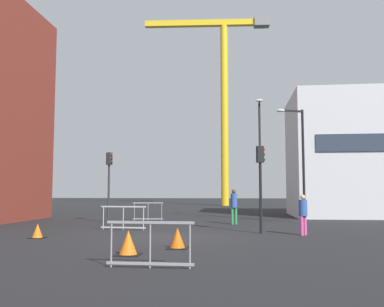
# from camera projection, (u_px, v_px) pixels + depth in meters

# --- Properties ---
(ground) EXTENTS (160.00, 160.00, 0.00)m
(ground) POSITION_uv_depth(u_px,v_px,m) (170.00, 237.00, 16.29)
(ground) COLOR black
(construction_crane) EXTENTS (15.14, 1.89, 22.68)m
(construction_crane) POSITION_uv_depth(u_px,v_px,m) (222.00, 82.00, 50.74)
(construction_crane) COLOR yellow
(construction_crane) RESTS_ON ground
(streetlamp_tall) EXTENTS (0.44, 1.74, 7.27)m
(streetlamp_tall) POSITION_uv_depth(u_px,v_px,m) (260.00, 150.00, 26.24)
(streetlamp_tall) COLOR #232326
(streetlamp_tall) RESTS_ON ground
(streetlamp_short) EXTENTS (1.52, 0.74, 6.25)m
(streetlamp_short) POSITION_uv_depth(u_px,v_px,m) (300.00, 155.00, 23.09)
(streetlamp_short) COLOR black
(streetlamp_short) RESTS_ON ground
(traffic_light_near) EXTENTS (0.39, 0.32, 3.92)m
(traffic_light_near) POSITION_uv_depth(u_px,v_px,m) (109.00, 175.00, 23.65)
(traffic_light_near) COLOR #2D2D30
(traffic_light_near) RESTS_ON ground
(traffic_light_crosswalk) EXTENTS (0.39, 0.31, 3.67)m
(traffic_light_crosswalk) POSITION_uv_depth(u_px,v_px,m) (260.00, 174.00, 17.83)
(traffic_light_crosswalk) COLOR black
(traffic_light_crosswalk) RESTS_ON ground
(pedestrian_walking) EXTENTS (0.34, 0.34, 1.86)m
(pedestrian_walking) POSITION_uv_depth(u_px,v_px,m) (234.00, 204.00, 22.40)
(pedestrian_walking) COLOR #2D844C
(pedestrian_walking) RESTS_ON ground
(pedestrian_waiting) EXTENTS (0.34, 0.34, 1.63)m
(pedestrian_waiting) POSITION_uv_depth(u_px,v_px,m) (303.00, 212.00, 16.99)
(pedestrian_waiting) COLOR #D14C8C
(pedestrian_waiting) RESTS_ON ground
(safety_barrier_front) EXTENTS (2.08, 0.10, 1.08)m
(safety_barrier_front) POSITION_uv_depth(u_px,v_px,m) (150.00, 244.00, 9.84)
(safety_barrier_front) COLOR gray
(safety_barrier_front) RESTS_ON ground
(safety_barrier_right_run) EXTENTS (1.80, 0.28, 1.08)m
(safety_barrier_right_run) POSITION_uv_depth(u_px,v_px,m) (148.00, 211.00, 25.19)
(safety_barrier_right_run) COLOR gray
(safety_barrier_right_run) RESTS_ON ground
(safety_barrier_left_run) EXTENTS (2.15, 0.23, 1.08)m
(safety_barrier_left_run) POSITION_uv_depth(u_px,v_px,m) (123.00, 217.00, 19.34)
(safety_barrier_left_run) COLOR #B2B5BA
(safety_barrier_left_run) RESTS_ON ground
(traffic_cone_by_barrier) EXTENTS (0.64, 0.64, 0.64)m
(traffic_cone_by_barrier) POSITION_uv_depth(u_px,v_px,m) (177.00, 239.00, 13.10)
(traffic_cone_by_barrier) COLOR black
(traffic_cone_by_barrier) RESTS_ON ground
(traffic_cone_orange) EXTENTS (0.54, 0.54, 0.55)m
(traffic_cone_orange) POSITION_uv_depth(u_px,v_px,m) (37.00, 231.00, 15.90)
(traffic_cone_orange) COLOR black
(traffic_cone_orange) RESTS_ON ground
(traffic_cone_striped) EXTENTS (0.68, 0.68, 0.69)m
(traffic_cone_striped) POSITION_uv_depth(u_px,v_px,m) (128.00, 244.00, 11.76)
(traffic_cone_striped) COLOR black
(traffic_cone_striped) RESTS_ON ground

